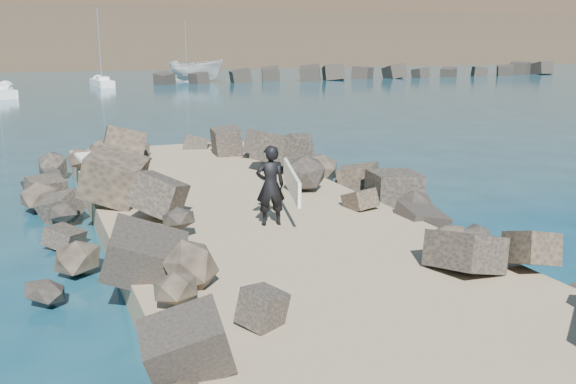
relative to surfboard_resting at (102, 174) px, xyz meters
name	(u,v)px	position (x,y,z in m)	size (l,w,h in m)	color
ground	(269,255)	(2.66, -4.26, -1.04)	(800.00, 800.00, 0.00)	#0F384C
jetty	(310,273)	(2.66, -6.26, -0.74)	(6.00, 26.00, 0.60)	#8C7759
riprap_left	(131,276)	(-0.24, -5.76, -0.54)	(2.60, 22.00, 1.00)	black
riprap_right	(437,235)	(5.56, -5.76, -0.54)	(2.60, 22.00, 1.00)	black
breakwater_secondary	(384,74)	(37.66, 50.74, -0.44)	(52.00, 4.00, 1.20)	black
surfboard_resting	(102,174)	(0.00, 0.00, 0.00)	(0.57, 2.27, 0.08)	silver
boat_imported	(196,70)	(15.91, 53.49, 0.18)	(2.38, 6.32, 2.44)	silver
surfer_with_board	(273,185)	(2.79, -4.19, 0.36)	(1.03, 1.92, 1.58)	black
sailboat_f	(286,65)	(42.10, 92.43, -0.69)	(1.45, 5.55, 6.80)	white
sailboat_b	(102,83)	(5.53, 49.50, -0.69)	(1.74, 6.21, 7.50)	white
sailboat_d	(187,72)	(18.88, 70.22, -0.69)	(3.03, 5.89, 7.11)	white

